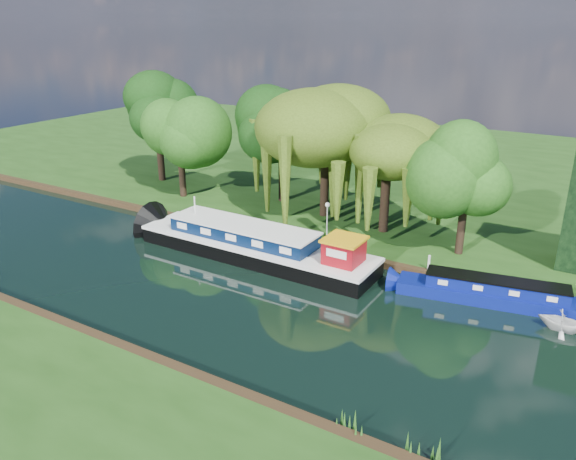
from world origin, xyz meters
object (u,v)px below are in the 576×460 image
Objects in this scene: white_cruiser at (561,330)px; red_dinghy at (162,231)px; dutch_barge at (257,245)px; narrowboat at (495,294)px.

red_dinghy is at bearing 91.92° from white_cruiser.
white_cruiser reaches higher than red_dinghy.
dutch_barge is 7.07× the size of white_cruiser.
narrowboat is 4.55× the size of white_cruiser.
narrowboat reaches higher than white_cruiser.
white_cruiser is at bearing -96.36° from red_dinghy.
dutch_barge is at bearing 176.11° from narrowboat.
red_dinghy is at bearing 172.72° from narrowboat.
dutch_barge reaches higher than narrowboat.
dutch_barge is at bearing -99.04° from red_dinghy.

